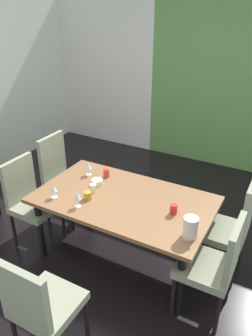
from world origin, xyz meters
TOP-DOWN VIEW (x-y plane):
  - ground_plane at (0.00, 0.00)m, footprint 5.24×5.33m
  - back_panel_interior at (-1.64, 2.61)m, footprint 1.96×0.10m
  - dining_table at (0.28, -0.08)m, footprint 1.74×1.02m
  - chair_right_near at (1.29, -0.36)m, footprint 0.44×0.44m
  - chair_left_near at (-0.73, -0.36)m, footprint 0.44×0.44m
  - chair_left_far at (-0.74, 0.19)m, footprint 0.44×0.44m
  - chair_right_far at (1.29, 0.19)m, footprint 0.44×0.44m
  - chair_head_near at (0.31, -1.35)m, footprint 0.44×0.44m
  - wine_glass_east at (-0.03, -0.42)m, footprint 0.07×0.07m
  - wine_glass_corner at (-0.33, -0.40)m, footprint 0.07×0.07m
  - wine_glass_north at (-0.30, 0.15)m, footprint 0.08×0.08m
  - serving_bowl_near_window at (-0.10, 0.02)m, footprint 0.12×0.12m
  - cup_center at (0.80, -0.09)m, footprint 0.07×0.07m
  - cup_rear at (-0.06, -0.13)m, footprint 0.07×0.07m
  - cup_front at (-0.10, 0.20)m, footprint 0.06×0.06m
  - cup_west at (-0.02, -0.26)m, footprint 0.08×0.08m
  - pitcher_right at (1.04, -0.33)m, footprint 0.14×0.13m

SIDE VIEW (x-z plane):
  - ground_plane at x=0.00m, z-range -0.02..0.00m
  - chair_head_near at x=0.31m, z-range 0.06..1.04m
  - chair_right_near at x=1.29m, z-range 0.06..1.04m
  - chair_left_near at x=-0.73m, z-range 0.06..1.06m
  - chair_left_far at x=-0.74m, z-range 0.05..1.11m
  - chair_right_far at x=1.29m, z-range 0.05..1.12m
  - dining_table at x=0.28m, z-range 0.28..1.00m
  - serving_bowl_near_window at x=-0.10m, z-range 0.72..0.77m
  - cup_west at x=-0.02m, z-range 0.72..0.79m
  - cup_rear at x=-0.06m, z-range 0.72..0.80m
  - cup_center at x=0.80m, z-range 0.72..0.81m
  - cup_front at x=-0.10m, z-range 0.72..0.81m
  - pitcher_right at x=1.04m, z-range 0.72..0.90m
  - wine_glass_corner at x=-0.33m, z-range 0.75..0.88m
  - wine_glass_north at x=-0.30m, z-range 0.75..0.90m
  - wine_glass_east at x=-0.03m, z-range 0.75..0.91m
  - back_panel_interior at x=-1.64m, z-range 0.00..2.53m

